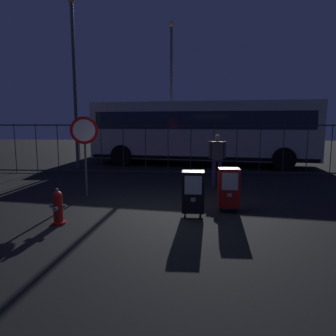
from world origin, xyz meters
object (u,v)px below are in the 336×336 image
object	(u,v)px
fire_hydrant	(58,207)
bus_near	(202,130)
pedestrian	(217,157)
stop_sign	(85,139)
newspaper_box_secondary	(193,192)
street_light_near_right	(171,81)
street_light_near_left	(74,72)
bus_far	(183,128)
newspaper_box_primary	(229,187)

from	to	relation	value
fire_hydrant	bus_near	size ratio (longest dim) A/B	0.07
pedestrian	stop_sign	bearing A→B (deg)	-155.03
newspaper_box_secondary	street_light_near_right	bearing A→B (deg)	95.71
pedestrian	street_light_near_left	distance (m)	7.66
bus_far	street_light_near_right	world-z (taller)	street_light_near_right
fire_hydrant	street_light_near_left	xyz separation A→B (m)	(-2.35, 7.85, 3.88)
fire_hydrant	newspaper_box_secondary	bearing A→B (deg)	14.12
newspaper_box_primary	stop_sign	xyz separation A→B (m)	(-3.81, 1.31, 1.03)
stop_sign	bus_near	size ratio (longest dim) A/B	0.21
fire_hydrant	pedestrian	bearing A→B (deg)	50.06
bus_far	street_light_near_left	world-z (taller)	street_light_near_left
bus_near	street_light_near_left	distance (m)	6.38
newspaper_box_primary	newspaper_box_secondary	distance (m)	0.97
pedestrian	bus_far	size ratio (longest dim) A/B	0.16
fire_hydrant	bus_near	distance (m)	10.15
bus_far	street_light_near_right	distance (m)	3.29
stop_sign	pedestrian	size ratio (longest dim) A/B	1.34
newspaper_box_secondary	pedestrian	bearing A→B (deg)	77.15
newspaper_box_secondary	newspaper_box_primary	bearing A→B (deg)	30.91
fire_hydrant	newspaper_box_primary	size ratio (longest dim) A/B	0.73
newspaper_box_primary	newspaper_box_secondary	bearing A→B (deg)	-149.09
bus_near	pedestrian	bearing A→B (deg)	-78.32
newspaper_box_secondary	bus_near	size ratio (longest dim) A/B	0.09
newspaper_box_secondary	pedestrian	world-z (taller)	pedestrian
newspaper_box_primary	street_light_near_left	world-z (taller)	street_light_near_left
fire_hydrant	bus_near	world-z (taller)	bus_near
newspaper_box_primary	fire_hydrant	bearing A→B (deg)	-161.63
bus_far	street_light_near_left	size ratio (longest dim) A/B	1.46
bus_far	street_light_near_right	xyz separation A→B (m)	(-0.59, -1.97, 2.57)
newspaper_box_secondary	street_light_near_left	world-z (taller)	street_light_near_left
bus_far	street_light_near_left	bearing A→B (deg)	-132.99
fire_hydrant	stop_sign	world-z (taller)	stop_sign
bus_near	street_light_near_right	bearing A→B (deg)	133.71
fire_hydrant	stop_sign	distance (m)	2.80
pedestrian	newspaper_box_primary	bearing A→B (deg)	-89.67
stop_sign	street_light_near_right	size ratio (longest dim) A/B	0.30
fire_hydrant	street_light_near_left	bearing A→B (deg)	106.65
newspaper_box_primary	bus_far	xyz separation A→B (m)	(-1.36, 12.58, 1.14)
pedestrian	bus_far	xyz separation A→B (m)	(-1.34, 9.50, 0.76)
stop_sign	street_light_near_right	bearing A→B (deg)	78.63
stop_sign	street_light_near_right	distance (m)	9.85
bus_near	bus_far	xyz separation A→B (m)	(-1.03, 4.25, 0.00)
newspaper_box_primary	bus_far	distance (m)	12.70
newspaper_box_primary	street_light_near_left	distance (m)	9.65
fire_hydrant	street_light_near_right	distance (m)	12.54
newspaper_box_secondary	bus_far	size ratio (longest dim) A/B	0.10
stop_sign	street_light_near_right	world-z (taller)	street_light_near_right
newspaper_box_primary	stop_sign	distance (m)	4.16
newspaper_box_primary	stop_sign	bearing A→B (deg)	161.05
newspaper_box_primary	stop_sign	world-z (taller)	stop_sign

